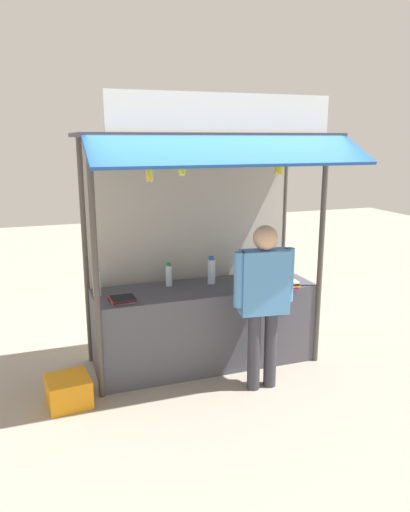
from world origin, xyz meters
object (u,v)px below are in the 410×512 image
(plastic_crate, at_px, (69,391))
(water_bottle_center, at_px, (285,262))
(water_bottle_right, at_px, (273,267))
(water_bottle_rear_center, at_px, (97,282))
(magazine_stack_back_left, at_px, (122,299))
(banana_bunch_rightmost, at_px, (149,174))
(magazine_stack_left, at_px, (284,283))
(vendor_person, at_px, (264,293))
(water_bottle_mid_right, at_px, (211,271))
(banana_bunch_inner_left, at_px, (182,169))
(water_bottle_far_left, at_px, (169,275))
(banana_bunch_leftmost, at_px, (279,167))

(plastic_crate, bearing_deg, water_bottle_center, 13.05)
(water_bottle_right, relative_size, water_bottle_center, 0.74)
(water_bottle_rear_center, distance_m, magazine_stack_back_left, 0.36)
(banana_bunch_rightmost, bearing_deg, magazine_stack_left, 7.08)
(vendor_person, bearing_deg, banana_bunch_rightmost, 173.83)
(water_bottle_mid_right, xyz_separation_m, water_bottle_right, (0.79, 0.05, -0.04))
(water_bottle_mid_right, relative_size, water_bottle_center, 0.98)
(banana_bunch_inner_left, xyz_separation_m, plastic_crate, (-1.13, 0.06, -2.06))
(magazine_stack_back_left, distance_m, plastic_crate, 1.00)
(water_bottle_far_left, xyz_separation_m, magazine_stack_back_left, (-0.58, -0.36, -0.10))
(banana_bunch_leftmost, distance_m, vendor_person, 1.25)
(water_bottle_right, relative_size, magazine_stack_left, 0.77)
(water_bottle_rear_center, bearing_deg, plastic_crate, -126.59)
(water_bottle_center, height_order, banana_bunch_leftmost, banana_bunch_leftmost)
(vendor_person, height_order, plastic_crate, vendor_person)
(magazine_stack_left, bearing_deg, water_bottle_mid_right, 151.43)
(water_bottle_mid_right, height_order, magazine_stack_back_left, water_bottle_mid_right)
(water_bottle_mid_right, bearing_deg, water_bottle_far_left, 170.58)
(banana_bunch_rightmost, bearing_deg, banana_bunch_inner_left, -0.08)
(water_bottle_right, relative_size, vendor_person, 0.14)
(water_bottle_right, distance_m, vendor_person, 1.03)
(magazine_stack_back_left, height_order, plastic_crate, magazine_stack_back_left)
(water_bottle_center, height_order, plastic_crate, water_bottle_center)
(water_bottle_mid_right, relative_size, banana_bunch_inner_left, 1.21)
(water_bottle_center, distance_m, banana_bunch_leftmost, 1.42)
(water_bottle_mid_right, xyz_separation_m, banana_bunch_rightmost, (-0.81, -0.57, 1.13))
(banana_bunch_rightmost, bearing_deg, water_bottle_right, 21.17)
(water_bottle_right, distance_m, banana_bunch_leftmost, 1.38)
(water_bottle_mid_right, height_order, water_bottle_right, water_bottle_mid_right)
(water_bottle_mid_right, height_order, plastic_crate, water_bottle_mid_right)
(banana_bunch_rightmost, bearing_deg, water_bottle_mid_right, 35.30)
(water_bottle_far_left, distance_m, banana_bunch_rightmost, 1.36)
(banana_bunch_inner_left, bearing_deg, plastic_crate, 177.22)
(banana_bunch_rightmost, distance_m, plastic_crate, 2.19)
(water_bottle_center, bearing_deg, water_bottle_right, -167.79)
(water_bottle_right, height_order, magazine_stack_left, water_bottle_right)
(magazine_stack_left, bearing_deg, banana_bunch_inner_left, -171.10)
(plastic_crate, bearing_deg, water_bottle_far_left, 27.07)
(water_bottle_rear_center, xyz_separation_m, banana_bunch_inner_left, (0.76, -0.56, 1.17))
(banana_bunch_leftmost, relative_size, vendor_person, 0.16)
(water_bottle_rear_center, distance_m, banana_bunch_inner_left, 1.50)
(banana_bunch_leftmost, distance_m, plastic_crate, 2.96)
(banana_bunch_leftmost, height_order, banana_bunch_inner_left, same)
(vendor_person, bearing_deg, water_bottle_far_left, 135.50)
(water_bottle_far_left, bearing_deg, water_bottle_center, 0.36)
(magazine_stack_left, height_order, vendor_person, vendor_person)
(water_bottle_rear_center, xyz_separation_m, magazine_stack_left, (1.96, -0.37, -0.10))
(water_bottle_center, bearing_deg, plastic_crate, -166.95)
(water_bottle_center, height_order, water_bottle_rear_center, water_bottle_center)
(banana_bunch_rightmost, relative_size, plastic_crate, 0.78)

